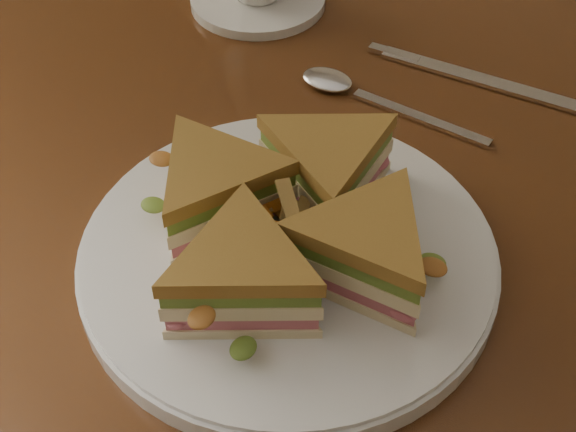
{
  "coord_description": "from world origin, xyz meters",
  "views": [
    {
      "loc": [
        0.17,
        -0.44,
        1.19
      ],
      "look_at": [
        -0.02,
        -0.11,
        0.8
      ],
      "focal_mm": 50.0,
      "sensor_mm": 36.0,
      "label": 1
    }
  ],
  "objects_px": {
    "saucer": "(258,0)",
    "table": "(372,266)",
    "plate": "(288,257)",
    "knife": "(470,77)",
    "sandwich_wedges": "(288,221)",
    "spoon": "(349,89)"
  },
  "relations": [
    {
      "from": "knife",
      "to": "table",
      "type": "bearing_deg",
      "value": -95.01
    },
    {
      "from": "saucer",
      "to": "spoon",
      "type": "bearing_deg",
      "value": -31.01
    },
    {
      "from": "sandwich_wedges",
      "to": "saucer",
      "type": "height_order",
      "value": "sandwich_wedges"
    },
    {
      "from": "knife",
      "to": "saucer",
      "type": "relative_size",
      "value": 1.54
    },
    {
      "from": "table",
      "to": "plate",
      "type": "relative_size",
      "value": 4.01
    },
    {
      "from": "plate",
      "to": "knife",
      "type": "height_order",
      "value": "plate"
    },
    {
      "from": "spoon",
      "to": "knife",
      "type": "distance_m",
      "value": 0.11
    },
    {
      "from": "table",
      "to": "spoon",
      "type": "bearing_deg",
      "value": 128.93
    },
    {
      "from": "plate",
      "to": "sandwich_wedges",
      "type": "bearing_deg",
      "value": 0.0
    },
    {
      "from": "sandwich_wedges",
      "to": "knife",
      "type": "distance_m",
      "value": 0.29
    },
    {
      "from": "sandwich_wedges",
      "to": "knife",
      "type": "height_order",
      "value": "sandwich_wedges"
    },
    {
      "from": "saucer",
      "to": "table",
      "type": "bearing_deg",
      "value": -39.24
    },
    {
      "from": "plate",
      "to": "knife",
      "type": "bearing_deg",
      "value": 83.17
    },
    {
      "from": "plate",
      "to": "saucer",
      "type": "bearing_deg",
      "value": 124.6
    },
    {
      "from": "spoon",
      "to": "plate",
      "type": "bearing_deg",
      "value": -71.73
    },
    {
      "from": "sandwich_wedges",
      "to": "saucer",
      "type": "xyz_separation_m",
      "value": [
        -0.2,
        0.3,
        -0.04
      ]
    },
    {
      "from": "plate",
      "to": "knife",
      "type": "xyz_separation_m",
      "value": [
        0.03,
        0.28,
        -0.01
      ]
    },
    {
      "from": "sandwich_wedges",
      "to": "spoon",
      "type": "height_order",
      "value": "sandwich_wedges"
    },
    {
      "from": "plate",
      "to": "saucer",
      "type": "height_order",
      "value": "plate"
    },
    {
      "from": "spoon",
      "to": "knife",
      "type": "xyz_separation_m",
      "value": [
        0.09,
        0.07,
        -0.0
      ]
    },
    {
      "from": "spoon",
      "to": "knife",
      "type": "relative_size",
      "value": 0.85
    },
    {
      "from": "spoon",
      "to": "saucer",
      "type": "relative_size",
      "value": 1.32
    }
  ]
}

